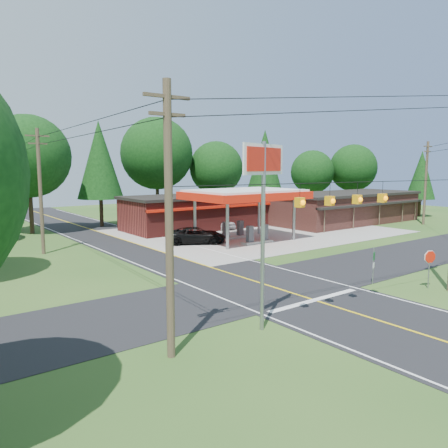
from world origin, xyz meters
TOP-DOWN VIEW (x-y plane):
  - ground at (0.00, 0.00)m, footprint 120.00×120.00m
  - main_highway at (0.00, 0.00)m, footprint 8.00×120.00m
  - cross_road at (0.00, 0.00)m, footprint 70.00×7.00m
  - lane_center_yellow at (0.00, 0.00)m, footprint 0.15×110.00m
  - gas_canopy at (9.00, 13.00)m, footprint 10.60×7.40m
  - convenience_store at (10.00, 22.98)m, footprint 16.40×7.55m
  - strip_building at (28.00, 15.98)m, footprint 20.40×8.75m
  - utility_pole_near_left at (-9.50, -5.00)m, footprint 1.80×0.30m
  - utility_pole_far_left at (-8.00, 18.00)m, footprint 1.80×0.30m
  - utility_pole_far_right at (34.00, 9.00)m, footprint 1.80×0.30m
  - utility_pole_north at (-6.50, 35.00)m, footprint 0.30×0.30m
  - overhead_beacons at (-1.00, -6.00)m, footprint 17.04×2.04m
  - treeline_backdrop at (0.82, 24.01)m, footprint 70.27×51.59m
  - suv_car at (4.50, 14.50)m, footprint 7.34×7.34m
  - sedan_car at (12.00, 21.00)m, footprint 4.92×4.92m
  - big_stop_sign at (-5.00, -5.01)m, footprint 2.89×0.92m
  - octagonal_stop_sign at (7.00, -6.01)m, footprint 0.75×0.32m
  - route_sign_post at (5.25, -3.52)m, footprint 0.43×0.22m

SIDE VIEW (x-z plane):
  - ground at x=0.00m, z-range 0.00..0.00m
  - main_highway at x=0.00m, z-range 0.00..0.02m
  - cross_road at x=0.00m, z-range 0.00..0.03m
  - lane_center_yellow at x=0.00m, z-range 0.02..0.03m
  - suv_car at x=4.50m, z-range 0.00..1.50m
  - sedan_car at x=12.00m, z-range 0.00..1.54m
  - route_sign_post at x=5.25m, z-range 0.21..2.45m
  - octagonal_stop_sign at x=7.00m, z-range 0.55..2.81m
  - strip_building at x=28.00m, z-range 0.01..3.81m
  - convenience_store at x=10.00m, z-range 0.02..3.82m
  - gas_canopy at x=9.00m, z-range 1.83..6.70m
  - utility_pole_north at x=-6.50m, z-range 0.00..9.50m
  - utility_pole_near_left at x=-9.50m, z-range 0.20..10.20m
  - utility_pole_far_left at x=-8.00m, z-range 0.20..10.20m
  - utility_pole_far_right at x=34.00m, z-range 0.20..10.20m
  - big_stop_sign at x=-5.00m, z-range 2.09..10.13m
  - overhead_beacons at x=-1.00m, z-range 5.70..6.73m
  - treeline_backdrop at x=0.82m, z-range 0.84..14.14m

